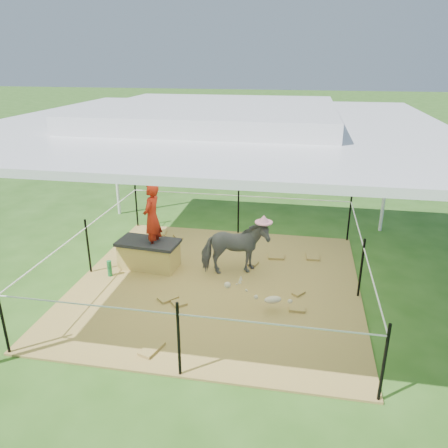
% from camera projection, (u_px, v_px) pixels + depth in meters
% --- Properties ---
extents(ground, '(90.00, 90.00, 0.00)m').
position_uv_depth(ground, '(217.00, 284.00, 7.24)').
color(ground, '#2D5919').
rests_on(ground, ground).
extents(hay_patch, '(4.60, 4.60, 0.03)m').
position_uv_depth(hay_patch, '(217.00, 284.00, 7.23)').
color(hay_patch, brown).
rests_on(hay_patch, ground).
extents(canopy_tent, '(6.30, 6.30, 2.90)m').
position_uv_depth(canopy_tent, '(216.00, 119.00, 6.27)').
color(canopy_tent, silver).
rests_on(canopy_tent, ground).
extents(rope_fence, '(4.54, 4.54, 1.00)m').
position_uv_depth(rope_fence, '(217.00, 249.00, 7.01)').
color(rope_fence, black).
rests_on(rope_fence, ground).
extents(straw_bale, '(1.04, 0.59, 0.44)m').
position_uv_depth(straw_bale, '(149.00, 255.00, 7.71)').
color(straw_bale, '#B79742').
rests_on(straw_bale, hay_patch).
extents(dark_cloth, '(1.11, 0.65, 0.06)m').
position_uv_depth(dark_cloth, '(148.00, 242.00, 7.62)').
color(dark_cloth, black).
rests_on(dark_cloth, straw_bale).
extents(woman, '(0.33, 0.46, 1.20)m').
position_uv_depth(woman, '(152.00, 212.00, 7.39)').
color(woman, '#A41E10').
rests_on(woman, straw_bale).
extents(green_bottle, '(0.08, 0.08, 0.28)m').
position_uv_depth(green_bottle, '(110.00, 268.00, 7.42)').
color(green_bottle, '#186F34').
rests_on(green_bottle, hay_patch).
extents(pony, '(1.22, 0.84, 0.94)m').
position_uv_depth(pony, '(235.00, 248.00, 7.38)').
color(pony, '#46454A').
rests_on(pony, hay_patch).
extents(pink_hat, '(0.29, 0.29, 0.14)m').
position_uv_depth(pink_hat, '(235.00, 218.00, 7.19)').
color(pink_hat, '#FF93C1').
rests_on(pink_hat, pony).
extents(foal, '(0.90, 0.71, 0.44)m').
position_uv_depth(foal, '(273.00, 298.00, 6.35)').
color(foal, beige).
rests_on(foal, hay_patch).
extents(trash_barrel, '(0.70, 0.70, 0.86)m').
position_uv_depth(trash_barrel, '(419.00, 178.00, 11.88)').
color(trash_barrel, blue).
rests_on(trash_barrel, ground).
extents(picnic_table_near, '(2.31, 2.03, 0.80)m').
position_uv_depth(picnic_table_near, '(302.00, 159.00, 14.32)').
color(picnic_table_near, brown).
rests_on(picnic_table_near, ground).
extents(picnic_table_far, '(1.73, 1.27, 0.71)m').
position_uv_depth(picnic_table_far, '(426.00, 157.00, 14.79)').
color(picnic_table_far, '#532D1C').
rests_on(picnic_table_far, ground).
extents(distant_person, '(0.69, 0.62, 1.18)m').
position_uv_depth(distant_person, '(346.00, 160.00, 13.22)').
color(distant_person, blue).
rests_on(distant_person, ground).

